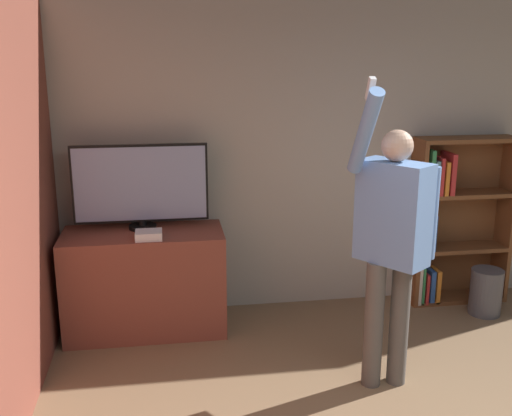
{
  "coord_description": "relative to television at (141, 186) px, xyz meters",
  "views": [
    {
      "loc": [
        -1.47,
        -1.86,
        2.23
      ],
      "look_at": [
        -0.85,
        2.14,
        1.16
      ],
      "focal_mm": 42.0,
      "sensor_mm": 36.0,
      "label": 1
    }
  ],
  "objects": [
    {
      "name": "television",
      "position": [
        0.0,
        0.0,
        0.0
      ],
      "size": [
        1.06,
        0.22,
        0.68
      ],
      "color": "black",
      "rests_on": "tv_ledge"
    },
    {
      "name": "bookshelf",
      "position": [
        2.7,
        0.1,
        -0.44
      ],
      "size": [
        0.89,
        0.28,
        1.5
      ],
      "color": "brown",
      "rests_on": "ground_plane"
    },
    {
      "name": "person",
      "position": [
        1.63,
        -1.19,
        -0.12
      ],
      "size": [
        0.6,
        0.59,
        2.09
      ],
      "rotation": [
        0.0,
        0.0,
        -0.94
      ],
      "color": "#56514C",
      "rests_on": "ground_plane"
    },
    {
      "name": "wall_back",
      "position": [
        1.67,
        0.28,
        0.16
      ],
      "size": [
        6.72,
        0.09,
        2.7
      ],
      "color": "#B2AD9E",
      "rests_on": "ground_plane"
    },
    {
      "name": "game_console",
      "position": [
        0.05,
        -0.29,
        -0.32
      ],
      "size": [
        0.2,
        0.16,
        0.06
      ],
      "color": "white",
      "rests_on": "tv_ledge"
    },
    {
      "name": "tv_ledge",
      "position": [
        0.0,
        -0.11,
        -0.77
      ],
      "size": [
        1.27,
        0.58,
        0.83
      ],
      "color": "brown",
      "rests_on": "ground_plane"
    },
    {
      "name": "wall_side_brick",
      "position": [
        -0.72,
        -1.3,
        0.16
      ],
      "size": [
        0.06,
        4.69,
        2.7
      ],
      "color": "brown",
      "rests_on": "ground_plane"
    },
    {
      "name": "waste_bin",
      "position": [
        2.9,
        -0.25,
        -0.99
      ],
      "size": [
        0.27,
        0.27,
        0.4
      ],
      "color": "#4C4C51",
      "rests_on": "ground_plane"
    }
  ]
}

